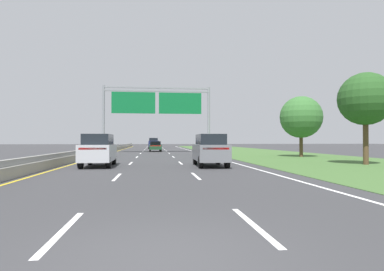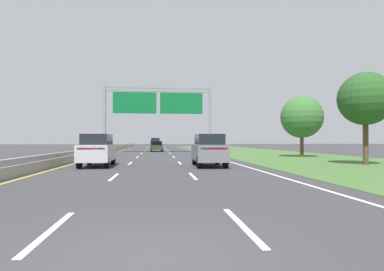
{
  "view_description": "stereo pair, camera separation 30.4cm",
  "coord_description": "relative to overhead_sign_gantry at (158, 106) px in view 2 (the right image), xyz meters",
  "views": [
    {
      "loc": [
        -0.15,
        -4.84,
        1.71
      ],
      "look_at": [
        3.34,
        24.58,
        2.15
      ],
      "focal_mm": 30.19,
      "sensor_mm": 36.0,
      "label": 1
    },
    {
      "loc": [
        0.15,
        -4.87,
        1.71
      ],
      "look_at": [
        3.34,
        24.58,
        2.15
      ],
      "focal_mm": 30.19,
      "sensor_mm": 36.0,
      "label": 2
    }
  ],
  "objects": [
    {
      "name": "ground_plane",
      "position": [
        -0.3,
        -5.52,
        -6.59
      ],
      "size": [
        220.0,
        220.0,
        0.0
      ],
      "primitive_type": "plane",
      "color": "#333335"
    },
    {
      "name": "pickup_truck_navy",
      "position": [
        -0.52,
        20.21,
        -5.52
      ],
      "size": [
        2.14,
        5.45,
        2.2
      ],
      "rotation": [
        0.0,
        0.0,
        1.6
      ],
      "color": "#161E47",
      "rests_on": "ground"
    },
    {
      "name": "car_silver_left_lane_suv",
      "position": [
        -4.05,
        -23.65,
        -5.5
      ],
      "size": [
        1.98,
        4.73,
        2.11
      ],
      "rotation": [
        0.0,
        0.0,
        1.59
      ],
      "color": "#B2B5BA",
      "rests_on": "ground"
    },
    {
      "name": "roadside_tree_near",
      "position": [
        14.28,
        -24.4,
        -2.0
      ],
      "size": [
        3.69,
        3.69,
        6.46
      ],
      "color": "#4C3823",
      "rests_on": "ground"
    },
    {
      "name": "car_grey_right_lane_suv",
      "position": [
        3.25,
        -24.3,
        -5.5
      ],
      "size": [
        2.0,
        4.74,
        2.11
      ],
      "rotation": [
        0.0,
        0.0,
        1.55
      ],
      "color": "slate",
      "rests_on": "ground"
    },
    {
      "name": "car_darkgreen_centre_lane_sedan",
      "position": [
        -0.22,
        4.61,
        -5.78
      ],
      "size": [
        1.9,
        4.43,
        1.57
      ],
      "rotation": [
        0.0,
        0.0,
        1.59
      ],
      "color": "#193D23",
      "rests_on": "ground"
    },
    {
      "name": "grass_verge_right",
      "position": [
        13.65,
        -5.52,
        -6.58
      ],
      "size": [
        14.0,
        110.0,
        0.02
      ],
      "primitive_type": "cube",
      "color": "#3D602D",
      "rests_on": "ground"
    },
    {
      "name": "roadside_tree_mid",
      "position": [
        14.64,
        -13.7,
        -2.5
      ],
      "size": [
        4.3,
        4.3,
        6.26
      ],
      "color": "#4C3823",
      "rests_on": "ground"
    },
    {
      "name": "overhead_sign_gantry",
      "position": [
        0.0,
        0.0,
        0.0
      ],
      "size": [
        15.06,
        0.42,
        9.32
      ],
      "color": "gray",
      "rests_on": "ground"
    },
    {
      "name": "median_barrier_concrete",
      "position": [
        -6.9,
        -5.52,
        -6.24
      ],
      "size": [
        0.6,
        110.0,
        0.85
      ],
      "color": "gray",
      "rests_on": "ground"
    },
    {
      "name": "lane_striping",
      "position": [
        -0.3,
        -5.98,
        -6.59
      ],
      "size": [
        11.96,
        106.0,
        0.01
      ],
      "color": "white",
      "rests_on": "ground"
    }
  ]
}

